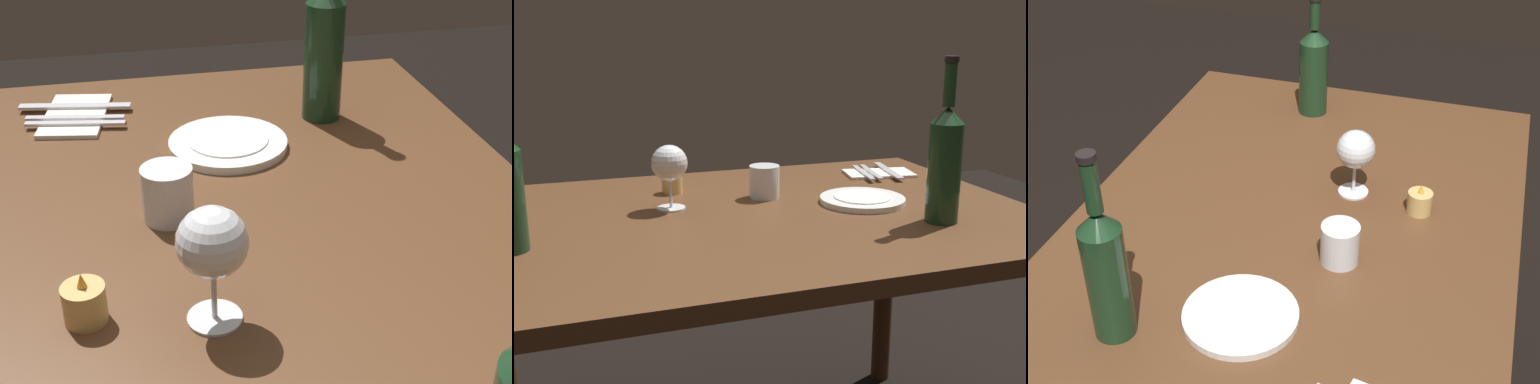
{
  "view_description": "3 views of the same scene",
  "coord_description": "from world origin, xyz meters",
  "views": [
    {
      "loc": [
        -0.82,
        0.19,
        1.3
      ],
      "look_at": [
        0.02,
        0.0,
        0.8
      ],
      "focal_mm": 51.23,
      "sensor_mm": 36.0,
      "label": 1
    },
    {
      "loc": [
        -0.41,
        -1.32,
        1.14
      ],
      "look_at": [
        0.02,
        -0.1,
        0.81
      ],
      "focal_mm": 44.53,
      "sensor_mm": 36.0,
      "label": 2
    },
    {
      "loc": [
        1.16,
        0.35,
        1.63
      ],
      "look_at": [
        -0.02,
        -0.02,
        0.81
      ],
      "focal_mm": 51.42,
      "sensor_mm": 36.0,
      "label": 3
    }
  ],
  "objects": [
    {
      "name": "dining_table",
      "position": [
        0.0,
        0.0,
        0.65
      ],
      "size": [
        1.3,
        0.9,
        0.74
      ],
      "color": "#56351E",
      "rests_on": "ground"
    },
    {
      "name": "wine_glass_left",
      "position": [
        -0.16,
        0.09,
        0.85
      ],
      "size": [
        0.08,
        0.08,
        0.15
      ],
      "color": "white",
      "rests_on": "dining_table"
    },
    {
      "name": "wine_bottle_second",
      "position": [
        0.38,
        -0.2,
        0.87
      ],
      "size": [
        0.07,
        0.07,
        0.35
      ],
      "color": "#19381E",
      "rests_on": "dining_table"
    },
    {
      "name": "water_tumbler",
      "position": [
        0.08,
        0.12,
        0.78
      ],
      "size": [
        0.07,
        0.07,
        0.08
      ],
      "color": "white",
      "rests_on": "dining_table"
    },
    {
      "name": "votive_candle",
      "position": [
        -0.13,
        0.24,
        0.76
      ],
      "size": [
        0.05,
        0.05,
        0.07
      ],
      "color": "#DBB266",
      "rests_on": "dining_table"
    },
    {
      "name": "dinner_plate",
      "position": [
        0.29,
        -0.01,
        0.75
      ],
      "size": [
        0.2,
        0.2,
        0.02
      ],
      "color": "white",
      "rests_on": "dining_table"
    },
    {
      "name": "folded_napkin",
      "position": [
        0.47,
        0.25,
        0.74
      ],
      "size": [
        0.21,
        0.14,
        0.01
      ],
      "color": "silver",
      "rests_on": "dining_table"
    },
    {
      "name": "fork_inner",
      "position": [
        0.44,
        0.25,
        0.75
      ],
      "size": [
        0.05,
        0.18,
        0.0
      ],
      "color": "silver",
      "rests_on": "folded_napkin"
    },
    {
      "name": "fork_outer",
      "position": [
        0.42,
        0.25,
        0.75
      ],
      "size": [
        0.05,
        0.18,
        0.0
      ],
      "color": "silver",
      "rests_on": "folded_napkin"
    },
    {
      "name": "table_knife",
      "position": [
        0.5,
        0.25,
        0.75
      ],
      "size": [
        0.06,
        0.21,
        0.0
      ],
      "color": "silver",
      "rests_on": "folded_napkin"
    }
  ]
}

